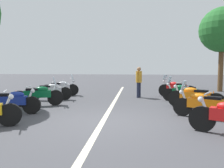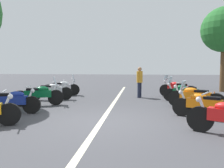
{
  "view_description": "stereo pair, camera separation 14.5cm",
  "coord_description": "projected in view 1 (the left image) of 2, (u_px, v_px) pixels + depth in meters",
  "views": [
    {
      "loc": [
        -6.3,
        -0.94,
        1.65
      ],
      "look_at": [
        2.72,
        0.0,
        0.92
      ],
      "focal_mm": 34.65,
      "sensor_mm": 36.0,
      "label": 1
    },
    {
      "loc": [
        -6.3,
        -1.09,
        1.65
      ],
      "look_at": [
        2.72,
        0.0,
        0.92
      ],
      "focal_mm": 34.65,
      "sensor_mm": 36.0,
      "label": 2
    }
  ],
  "objects": [
    {
      "name": "motorcycle_left_row_4",
      "position": [
        60.0,
        88.0,
        12.2
      ],
      "size": [
        0.96,
        2.01,
        1.22
      ],
      "rotation": [
        0.0,
        0.0,
        -1.21
      ],
      "color": "black",
      "rests_on": "ground_plane"
    },
    {
      "name": "motorcycle_right_row_2",
      "position": [
        195.0,
        97.0,
        8.5
      ],
      "size": [
        1.23,
        1.96,
        1.02
      ],
      "rotation": [
        0.0,
        0.0,
        1.04
      ],
      "color": "black",
      "rests_on": "ground_plane"
    },
    {
      "name": "bystander_0",
      "position": [
        139.0,
        80.0,
        11.53
      ],
      "size": [
        0.49,
        0.32,
        1.64
      ],
      "rotation": [
        0.0,
        0.0,
        1.12
      ],
      "color": "#1E2338",
      "rests_on": "ground_plane"
    },
    {
      "name": "traffic_cone_0",
      "position": [
        213.0,
        97.0,
        9.56
      ],
      "size": [
        0.36,
        0.36,
        0.61
      ],
      "color": "orange",
      "rests_on": "ground_plane"
    },
    {
      "name": "traffic_cone_1",
      "position": [
        16.0,
        97.0,
        9.68
      ],
      "size": [
        0.36,
        0.36,
        0.61
      ],
      "color": "orange",
      "rests_on": "ground_plane"
    },
    {
      "name": "ground_plane",
      "position": [
        103.0,
        122.0,
        6.47
      ],
      "size": [
        80.0,
        80.0,
        0.0
      ],
      "primitive_type": "plane",
      "color": "#424247"
    },
    {
      "name": "lane_centre_stripe",
      "position": [
        113.0,
        104.0,
        9.57
      ],
      "size": [
        16.24,
        0.16,
        0.01
      ],
      "primitive_type": "cube",
      "color": "beige",
      "rests_on": "ground_plane"
    },
    {
      "name": "motorcycle_left_row_3",
      "position": [
        50.0,
        91.0,
        10.61
      ],
      "size": [
        0.85,
        2.08,
        1.0
      ],
      "rotation": [
        0.0,
        0.0,
        -1.29
      ],
      "color": "black",
      "rests_on": "ground_plane"
    },
    {
      "name": "roadside_tree_1",
      "position": [
        222.0,
        30.0,
        14.14
      ],
      "size": [
        2.93,
        2.93,
        5.53
      ],
      "color": "brown",
      "rests_on": "ground_plane"
    },
    {
      "name": "motorcycle_left_row_2",
      "position": [
        38.0,
        95.0,
        9.09
      ],
      "size": [
        0.92,
        2.03,
        1.22
      ],
      "rotation": [
        0.0,
        0.0,
        -1.23
      ],
      "color": "black",
      "rests_on": "ground_plane"
    },
    {
      "name": "motorcycle_right_row_4",
      "position": [
        176.0,
        89.0,
        11.61
      ],
      "size": [
        1.26,
        1.83,
        1.23
      ],
      "rotation": [
        0.0,
        0.0,
        0.99
      ],
      "color": "black",
      "rests_on": "ground_plane"
    },
    {
      "name": "motorcycle_right_row_3",
      "position": [
        184.0,
        92.0,
        10.11
      ],
      "size": [
        1.04,
        1.98,
        1.19
      ],
      "rotation": [
        0.0,
        0.0,
        1.16
      ],
      "color": "black",
      "rests_on": "ground_plane"
    },
    {
      "name": "traffic_cone_2",
      "position": [
        28.0,
        94.0,
        10.63
      ],
      "size": [
        0.36,
        0.36,
        0.61
      ],
      "color": "orange",
      "rests_on": "ground_plane"
    },
    {
      "name": "motorcycle_left_row_1",
      "position": [
        12.0,
        101.0,
        7.48
      ],
      "size": [
        0.69,
        1.97,
        0.99
      ],
      "rotation": [
        0.0,
        0.0,
        -1.37
      ],
      "color": "black",
      "rests_on": "ground_plane"
    },
    {
      "name": "motorcycle_right_row_1",
      "position": [
        204.0,
        104.0,
        6.89
      ],
      "size": [
        1.06,
        1.86,
        1.19
      ],
      "rotation": [
        0.0,
        0.0,
        1.11
      ],
      "color": "black",
      "rests_on": "ground_plane"
    }
  ]
}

